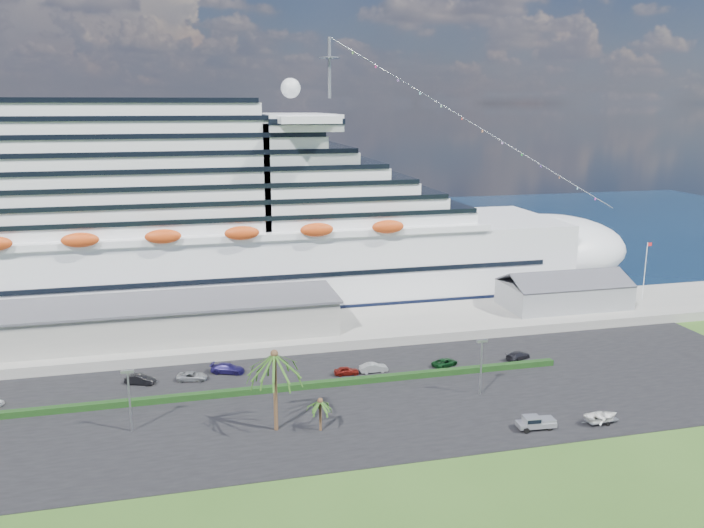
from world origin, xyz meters
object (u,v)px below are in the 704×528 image
object	(u,v)px
cruise_ship	(178,227)
parked_car_3	(228,368)
pickup_truck	(535,422)
boat_trailer	(602,416)

from	to	relation	value
cruise_ship	parked_car_3	bearing A→B (deg)	-80.27
cruise_ship	pickup_truck	distance (m)	82.23
parked_car_3	boat_trailer	size ratio (longest dim) A/B	0.95
parked_car_3	pickup_truck	world-z (taller)	pickup_truck
cruise_ship	pickup_truck	world-z (taller)	cruise_ship
parked_car_3	pickup_truck	xyz separation A→B (m)	(37.22, -28.50, 0.22)
boat_trailer	cruise_ship	bearing A→B (deg)	127.85
parked_car_3	boat_trailer	bearing A→B (deg)	-102.05
parked_car_3	boat_trailer	xyz separation A→B (m)	(46.44, -29.18, 0.27)
cruise_ship	pickup_truck	xyz separation A→B (m)	(43.95, -67.73, -15.60)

